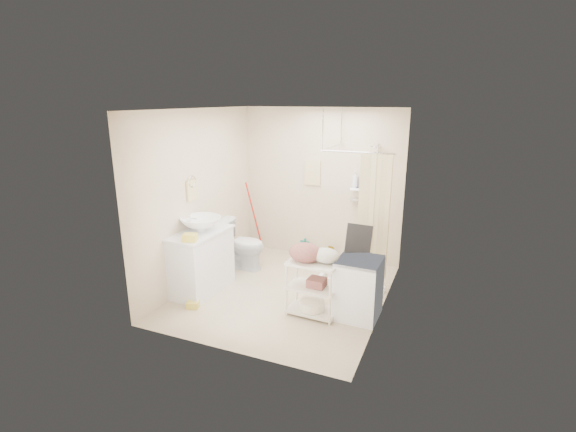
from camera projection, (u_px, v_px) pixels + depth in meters
name	position (u px, v px, depth m)	size (l,w,h in m)	color
floor	(285.00, 292.00, 6.10)	(3.20, 3.20, 0.00)	#C2B292
ceiling	(284.00, 109.00, 5.39)	(2.80, 3.20, 0.04)	silver
wall_back	(321.00, 185.00, 7.17)	(2.80, 0.04, 2.60)	beige
wall_front	(224.00, 242.00, 4.33)	(2.80, 0.04, 2.60)	beige
wall_left	(199.00, 197.00, 6.27)	(0.04, 3.20, 2.60)	beige
wall_right	(387.00, 217.00, 5.23)	(0.04, 3.20, 2.60)	beige
vanity	(201.00, 261.00, 6.05)	(0.58, 1.03, 0.91)	silver
sink	(201.00, 224.00, 5.95)	(0.58, 0.58, 0.20)	white
counter_basket	(190.00, 238.00, 5.53)	(0.18, 0.14, 0.10)	gold
floor_basket	(193.00, 303.00, 5.63)	(0.23, 0.18, 0.13)	gold
toilet	(241.00, 244.00, 6.91)	(0.45, 0.80, 0.81)	silver
mop	(252.00, 216.00, 7.66)	(0.12, 0.12, 1.29)	red
potted_plant_a	(305.00, 248.00, 7.39)	(0.18, 0.12, 0.35)	brown
potted_plant_b	(332.00, 253.00, 7.25)	(0.16, 0.13, 0.29)	brown
hanging_towel	(313.00, 173.00, 7.15)	(0.28, 0.03, 0.42)	beige
towel_ring	(192.00, 189.00, 6.03)	(0.04, 0.22, 0.34)	#E1CD87
tp_holder	(205.00, 233.00, 6.45)	(0.08, 0.12, 0.14)	white
shower	(362.00, 211.00, 6.43)	(1.10, 1.10, 2.10)	white
shampoo_bottle_a	(355.00, 180.00, 6.85)	(0.10, 0.10, 0.26)	white
shampoo_bottle_b	(362.00, 183.00, 6.79)	(0.08, 0.08, 0.17)	#384593
washing_machine	(358.00, 288.00, 5.33)	(0.54, 0.56, 0.79)	white
laundry_rack	(313.00, 283.00, 5.36)	(0.64, 0.38, 0.88)	beige
ironing_board	(355.00, 268.00, 5.46)	(0.34, 0.10, 1.19)	black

